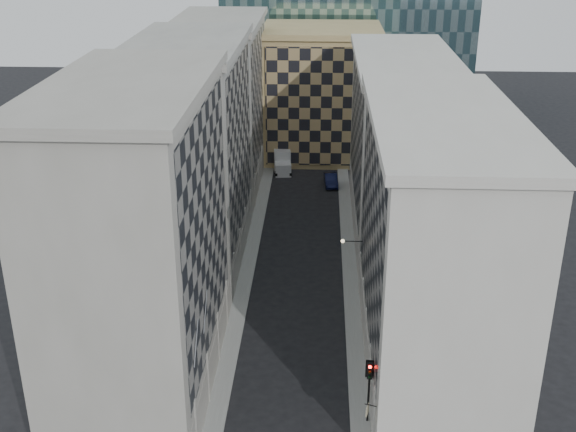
% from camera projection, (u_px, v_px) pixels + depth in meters
% --- Properties ---
extents(sidewalk_west, '(1.50, 100.00, 0.15)m').
position_uv_depth(sidewalk_west, '(248.00, 268.00, 74.10)').
color(sidewalk_west, gray).
rests_on(sidewalk_west, ground).
extents(sidewalk_east, '(1.50, 100.00, 0.15)m').
position_uv_depth(sidewalk_east, '(350.00, 271.00, 73.66)').
color(sidewalk_east, gray).
rests_on(sidewalk_east, ground).
extents(bldg_left_a, '(10.80, 22.80, 23.70)m').
position_uv_depth(bldg_left_a, '(141.00, 243.00, 52.27)').
color(bldg_left_a, '#9B978B').
rests_on(bldg_left_a, ground).
extents(bldg_left_b, '(10.80, 22.80, 22.70)m').
position_uv_depth(bldg_left_b, '(192.00, 154.00, 72.67)').
color(bldg_left_b, gray).
rests_on(bldg_left_b, ground).
extents(bldg_left_c, '(10.80, 22.80, 21.70)m').
position_uv_depth(bldg_left_c, '(221.00, 104.00, 93.08)').
color(bldg_left_c, '#9B978B').
rests_on(bldg_left_c, ground).
extents(bldg_right_a, '(10.80, 26.80, 20.70)m').
position_uv_depth(bldg_right_a, '(434.00, 244.00, 55.61)').
color(bldg_right_a, beige).
rests_on(bldg_right_a, ground).
extents(bldg_right_b, '(10.80, 28.80, 19.70)m').
position_uv_depth(bldg_right_b, '(400.00, 144.00, 80.59)').
color(bldg_right_b, beige).
rests_on(bldg_right_b, ground).
extents(tan_block, '(16.80, 14.80, 18.80)m').
position_uv_depth(tan_block, '(321.00, 93.00, 104.92)').
color(tan_block, tan).
rests_on(tan_block, ground).
extents(flagpoles_left, '(0.10, 6.33, 2.33)m').
position_uv_depth(flagpoles_left, '(201.00, 327.00, 48.97)').
color(flagpoles_left, gray).
rests_on(flagpoles_left, ground).
extents(bracket_lamp, '(1.98, 0.36, 0.36)m').
position_uv_depth(bracket_lamp, '(345.00, 241.00, 65.77)').
color(bracket_lamp, black).
rests_on(bracket_lamp, ground).
extents(traffic_light, '(0.63, 0.56, 5.03)m').
position_uv_depth(traffic_light, '(369.00, 379.00, 50.60)').
color(traffic_light, black).
rests_on(traffic_light, sidewalk_east).
extents(box_truck, '(2.86, 5.79, 3.06)m').
position_uv_depth(box_truck, '(282.00, 161.00, 101.47)').
color(box_truck, silver).
rests_on(box_truck, ground).
extents(dark_car, '(1.98, 4.79, 1.54)m').
position_uv_depth(dark_car, '(331.00, 180.00, 96.25)').
color(dark_car, black).
rests_on(dark_car, ground).
extents(shop_sign, '(0.78, 0.68, 0.77)m').
position_uv_depth(shop_sign, '(368.00, 410.00, 47.37)').
color(shop_sign, black).
rests_on(shop_sign, ground).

